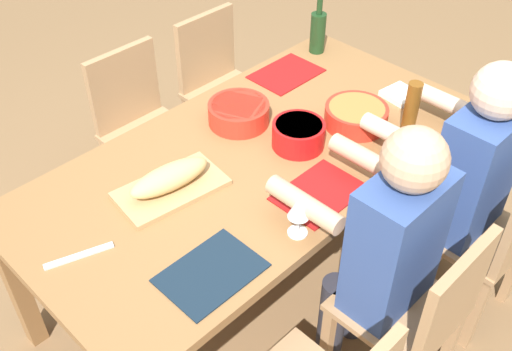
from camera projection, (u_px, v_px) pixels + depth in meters
The scene contains 21 objects.
ground_plane at pixel (256, 275), 2.85m from camera, with size 8.00×8.00×0.00m, color brown.
dining_table at pixel (256, 169), 2.42m from camera, with size 1.94×0.98×0.74m.
chair_near_left at pixel (220, 83), 3.26m from camera, with size 0.40×0.40×0.85m.
chair_far_left at pixel (493, 234), 2.39m from camera, with size 0.40×0.40×0.85m.
diner_far_left at pixel (464, 173), 2.35m from camera, with size 0.41×0.53×1.20m.
chair_far_center at pixel (419, 312), 2.10m from camera, with size 0.40×0.40×0.85m.
diner_far_center at pixel (384, 243), 2.06m from camera, with size 0.41×0.53×1.20m.
chair_near_center at pixel (141, 123), 2.97m from camera, with size 0.40×0.40×0.85m.
serving_bowl_greens at pixel (298, 133), 2.38m from camera, with size 0.21×0.21×0.10m.
serving_bowl_salad at pixel (239, 112), 2.50m from camera, with size 0.26×0.26×0.09m.
serving_bowl_fruit at pixel (356, 115), 2.49m from camera, with size 0.26×0.26×0.09m.
cutting_board at pixel (171, 189), 2.20m from camera, with size 0.40×0.22×0.02m, color tan.
bread_loaf at pixel (170, 177), 2.16m from camera, with size 0.32×0.11×0.09m, color tan.
wine_bottle at pixel (318, 31), 2.93m from camera, with size 0.08×0.08×0.29m.
beer_bottle at pixel (412, 107), 2.43m from camera, with size 0.06×0.06×0.22m, color brown.
wine_glass at pixel (299, 209), 1.97m from camera, with size 0.08×0.08×0.17m.
placemat_near_left at pixel (286, 74), 2.83m from camera, with size 0.32×0.23×0.01m, color maroon.
placemat_far_center at pixel (319, 193), 2.19m from camera, with size 0.32×0.23×0.01m, color maroon.
placemat_far_right at pixel (211, 273), 1.90m from camera, with size 0.32×0.23×0.01m, color #142333.
carving_knife at pixel (79, 256), 1.96m from camera, with size 0.23×0.02×0.01m, color silver.
napkin_stack at pixel (401, 95), 2.68m from camera, with size 0.14×0.14×0.02m, color white.
Camera 1 is at (1.32, 1.31, 2.22)m, focal length 41.89 mm.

